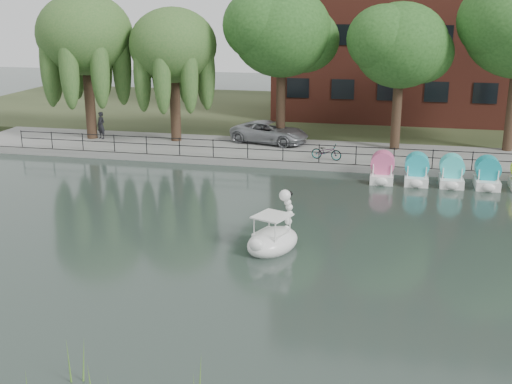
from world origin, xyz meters
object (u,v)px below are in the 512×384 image
(pedestrian, at_px, (101,123))
(swan_boat, at_px, (273,237))
(bicycle, at_px, (327,151))
(minivan, at_px, (270,131))

(pedestrian, relative_size, swan_boat, 0.68)
(bicycle, bearing_deg, minivan, 57.85)
(minivan, distance_m, pedestrian, 10.81)
(swan_boat, bearing_deg, bicycle, 109.48)
(bicycle, xyz_separation_m, swan_boat, (-0.55, -12.77, -0.44))
(minivan, relative_size, bicycle, 3.21)
(bicycle, height_order, swan_boat, swan_boat)
(swan_boat, bearing_deg, minivan, 123.57)
(bicycle, bearing_deg, pedestrian, 90.49)
(minivan, height_order, bicycle, minivan)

